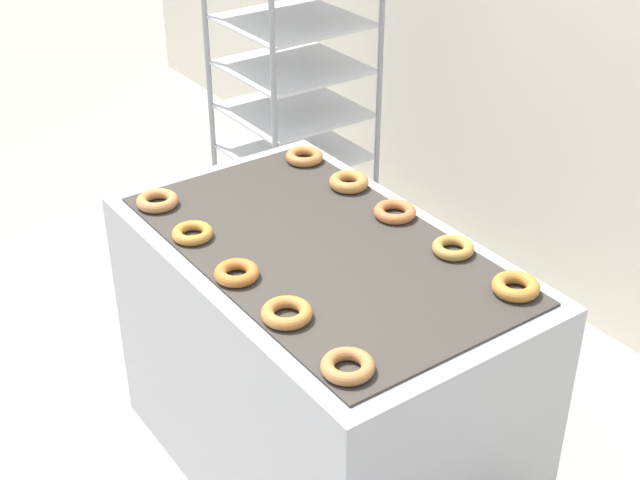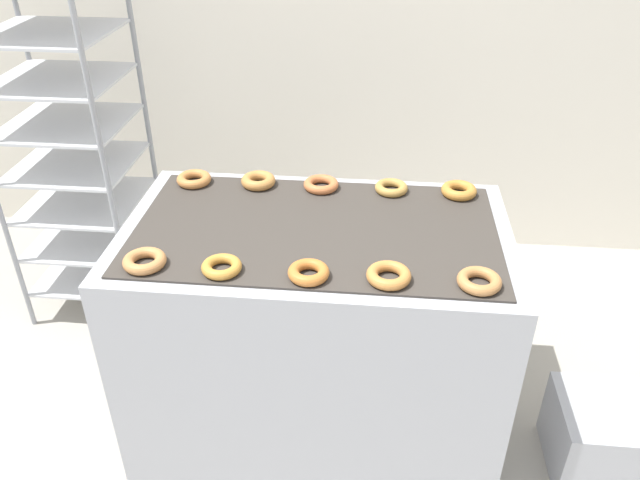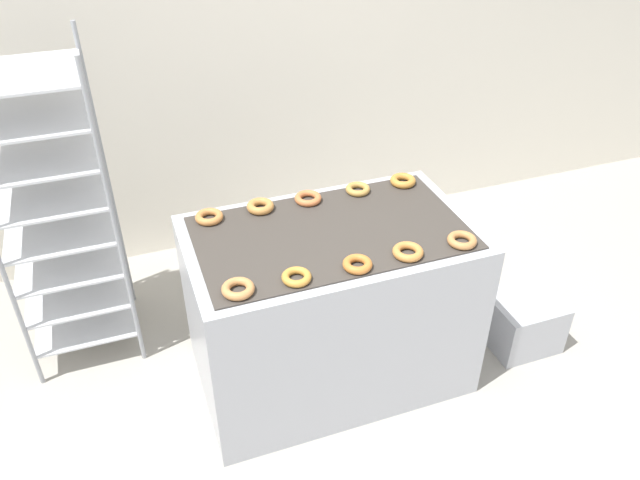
{
  "view_description": "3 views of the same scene",
  "coord_description": "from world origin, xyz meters",
  "px_view_note": "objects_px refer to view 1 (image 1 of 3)",
  "views": [
    {
      "loc": [
        1.86,
        -0.66,
        2.28
      ],
      "look_at": [
        0.0,
        0.65,
        0.93
      ],
      "focal_mm": 50.0,
      "sensor_mm": 36.0,
      "label": 1
    },
    {
      "loc": [
        0.2,
        -1.18,
        2.01
      ],
      "look_at": [
        0.0,
        0.8,
        0.77
      ],
      "focal_mm": 35.0,
      "sensor_mm": 36.0,
      "label": 2
    },
    {
      "loc": [
        -0.86,
        -1.58,
        2.51
      ],
      "look_at": [
        0.0,
        0.8,
        0.77
      ],
      "focal_mm": 35.0,
      "sensor_mm": 36.0,
      "label": 3
    }
  ],
  "objects_px": {
    "donut_far_leftmost": "(304,156)",
    "donut_far_rightmost": "(516,286)",
    "donut_far_left": "(349,182)",
    "donut_far_right": "(453,248)",
    "donut_far_center": "(395,212)",
    "donut_near_center": "(237,273)",
    "donut_near_right": "(287,313)",
    "donut_near_rightmost": "(348,366)",
    "baking_rack_cart": "(293,89)",
    "fryer_machine": "(320,366)",
    "donut_near_left": "(192,233)",
    "donut_near_leftmost": "(157,201)"
  },
  "relations": [
    {
      "from": "donut_near_left",
      "to": "donut_near_rightmost",
      "type": "distance_m",
      "value": 0.78
    },
    {
      "from": "donut_near_left",
      "to": "donut_far_rightmost",
      "type": "xyz_separation_m",
      "value": [
        0.77,
        0.58,
        0.0
      ]
    },
    {
      "from": "donut_near_right",
      "to": "donut_near_rightmost",
      "type": "bearing_deg",
      "value": -0.4
    },
    {
      "from": "donut_near_left",
      "to": "donut_far_right",
      "type": "bearing_deg",
      "value": 48.36
    },
    {
      "from": "donut_far_left",
      "to": "donut_far_leftmost",
      "type": "bearing_deg",
      "value": -178.37
    },
    {
      "from": "donut_far_leftmost",
      "to": "donut_far_center",
      "type": "height_order",
      "value": "donut_far_leftmost"
    },
    {
      "from": "donut_near_right",
      "to": "donut_far_leftmost",
      "type": "distance_m",
      "value": 0.95
    },
    {
      "from": "donut_near_center",
      "to": "donut_far_center",
      "type": "height_order",
      "value": "donut_near_center"
    },
    {
      "from": "donut_far_right",
      "to": "donut_far_rightmost",
      "type": "xyz_separation_m",
      "value": [
        0.25,
        -0.0,
        0.0
      ]
    },
    {
      "from": "donut_far_right",
      "to": "donut_far_rightmost",
      "type": "height_order",
      "value": "donut_far_rightmost"
    },
    {
      "from": "donut_near_right",
      "to": "baking_rack_cart",
      "type": "bearing_deg",
      "value": 145.67
    },
    {
      "from": "donut_near_left",
      "to": "donut_near_center",
      "type": "distance_m",
      "value": 0.27
    },
    {
      "from": "donut_near_right",
      "to": "fryer_machine",
      "type": "bearing_deg",
      "value": 131.42
    },
    {
      "from": "donut_near_center",
      "to": "donut_near_rightmost",
      "type": "xyz_separation_m",
      "value": [
        0.51,
        0.01,
        -0.0
      ]
    },
    {
      "from": "baking_rack_cart",
      "to": "donut_near_center",
      "type": "distance_m",
      "value": 1.57
    },
    {
      "from": "fryer_machine",
      "to": "donut_far_center",
      "type": "height_order",
      "value": "donut_far_center"
    },
    {
      "from": "donut_far_center",
      "to": "donut_far_leftmost",
      "type": "bearing_deg",
      "value": -179.43
    },
    {
      "from": "donut_near_right",
      "to": "donut_far_right",
      "type": "height_order",
      "value": "donut_near_right"
    },
    {
      "from": "donut_far_right",
      "to": "donut_near_leftmost",
      "type": "bearing_deg",
      "value": -142.89
    },
    {
      "from": "donut_far_center",
      "to": "donut_near_center",
      "type": "bearing_deg",
      "value": -88.11
    },
    {
      "from": "donut_far_leftmost",
      "to": "donut_near_left",
      "type": "bearing_deg",
      "value": -66.94
    },
    {
      "from": "fryer_machine",
      "to": "donut_far_left",
      "type": "xyz_separation_m",
      "value": [
        -0.26,
        0.3,
        0.47
      ]
    },
    {
      "from": "fryer_machine",
      "to": "donut_near_right",
      "type": "height_order",
      "value": "donut_near_right"
    },
    {
      "from": "baking_rack_cart",
      "to": "donut_far_leftmost",
      "type": "height_order",
      "value": "baking_rack_cart"
    },
    {
      "from": "donut_near_rightmost",
      "to": "donut_far_left",
      "type": "xyz_separation_m",
      "value": [
        -0.78,
        0.59,
        0.0
      ]
    },
    {
      "from": "baking_rack_cart",
      "to": "donut_far_right",
      "type": "relative_size",
      "value": 13.62
    },
    {
      "from": "fryer_machine",
      "to": "donut_near_center",
      "type": "distance_m",
      "value": 0.56
    },
    {
      "from": "donut_far_left",
      "to": "donut_far_rightmost",
      "type": "distance_m",
      "value": 0.77
    },
    {
      "from": "donut_far_leftmost",
      "to": "donut_far_rightmost",
      "type": "bearing_deg",
      "value": 0.16
    },
    {
      "from": "donut_near_left",
      "to": "donut_far_center",
      "type": "height_order",
      "value": "donut_far_center"
    },
    {
      "from": "donut_far_left",
      "to": "baking_rack_cart",
      "type": "bearing_deg",
      "value": 156.64
    },
    {
      "from": "donut_far_left",
      "to": "donut_far_right",
      "type": "distance_m",
      "value": 0.51
    },
    {
      "from": "donut_far_right",
      "to": "donut_far_rightmost",
      "type": "bearing_deg",
      "value": -0.51
    },
    {
      "from": "baking_rack_cart",
      "to": "donut_near_rightmost",
      "type": "bearing_deg",
      "value": -30.01
    },
    {
      "from": "donut_near_center",
      "to": "donut_far_left",
      "type": "relative_size",
      "value": 0.96
    },
    {
      "from": "fryer_machine",
      "to": "donut_near_rightmost",
      "type": "bearing_deg",
      "value": -28.86
    },
    {
      "from": "donut_near_right",
      "to": "donut_far_left",
      "type": "bearing_deg",
      "value": 130.93
    },
    {
      "from": "donut_near_leftmost",
      "to": "donut_far_right",
      "type": "distance_m",
      "value": 0.96
    },
    {
      "from": "fryer_machine",
      "to": "baking_rack_cart",
      "type": "height_order",
      "value": "baking_rack_cart"
    },
    {
      "from": "donut_far_leftmost",
      "to": "donut_far_right",
      "type": "distance_m",
      "value": 0.77
    },
    {
      "from": "fryer_machine",
      "to": "donut_near_rightmost",
      "type": "distance_m",
      "value": 0.76
    },
    {
      "from": "donut_near_rightmost",
      "to": "donut_far_right",
      "type": "height_order",
      "value": "donut_near_rightmost"
    },
    {
      "from": "donut_far_right",
      "to": "donut_near_rightmost",
      "type": "bearing_deg",
      "value": -65.82
    },
    {
      "from": "donut_far_left",
      "to": "donut_far_center",
      "type": "distance_m",
      "value": 0.24
    },
    {
      "from": "donut_near_center",
      "to": "donut_far_leftmost",
      "type": "distance_m",
      "value": 0.78
    },
    {
      "from": "baking_rack_cart",
      "to": "donut_near_left",
      "type": "relative_size",
      "value": 13.59
    },
    {
      "from": "donut_near_left",
      "to": "donut_far_right",
      "type": "distance_m",
      "value": 0.78
    },
    {
      "from": "donut_far_left",
      "to": "donut_far_right",
      "type": "xyz_separation_m",
      "value": [
        0.51,
        -0.0,
        -0.0
      ]
    },
    {
      "from": "fryer_machine",
      "to": "donut_near_rightmost",
      "type": "height_order",
      "value": "donut_near_rightmost"
    },
    {
      "from": "donut_near_right",
      "to": "donut_far_rightmost",
      "type": "relative_size",
      "value": 1.03
    }
  ]
}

